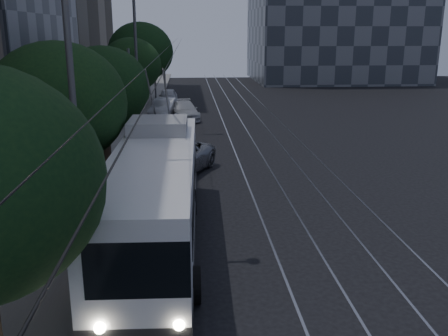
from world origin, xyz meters
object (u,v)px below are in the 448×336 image
pickup_silver (172,160)px  streetlamp_far (142,36)px  car_white_b (184,111)px  car_white_d (168,97)px  streetlamp_near (84,54)px  trolleybus (155,194)px  car_white_a (174,137)px  car_white_c (164,109)px

pickup_silver → streetlamp_far: (-2.14, 10.96, 5.69)m
car_white_b → streetlamp_far: bearing=-126.5°
pickup_silver → car_white_d: size_ratio=1.36×
streetlamp_near → trolleybus: bearing=19.1°
pickup_silver → car_white_a: 6.00m
car_white_a → pickup_silver: bearing=-87.4°
car_white_a → car_white_d: 18.62m
car_white_a → trolleybus: bearing=-89.0°
car_white_b → car_white_d: size_ratio=1.14×
car_white_a → car_white_d: bearing=95.0°
car_white_a → streetlamp_near: (-2.07, -14.50, 5.55)m
pickup_silver → car_white_d: (-1.07, 24.59, -0.08)m
trolleybus → car_white_a: bearing=90.5°
trolleybus → car_white_d: bearing=92.8°
pickup_silver → streetlamp_near: (-2.15, -8.50, 5.42)m
streetlamp_near → car_white_a: bearing=81.9°
trolleybus → car_white_a: trolleybus is taller
car_white_a → streetlamp_near: 15.66m
car_white_d → streetlamp_far: size_ratio=0.39×
car_white_c → car_white_a: bearing=-73.6°
pickup_silver → car_white_c: size_ratio=1.21×
car_white_b → car_white_c: bearing=152.5°
car_white_a → car_white_c: 10.60m
car_white_d → trolleybus: bearing=-87.7°
car_white_d → car_white_b: bearing=-78.5°
streetlamp_far → trolleybus: bearing=-84.4°
car_white_a → streetlamp_far: streetlamp_far is taller
pickup_silver → streetlamp_near: bearing=-80.4°
pickup_silver → car_white_a: bearing=114.5°
streetlamp_far → car_white_b: bearing=62.1°
car_white_b → streetlamp_far: (-2.68, -5.04, 5.79)m
car_white_a → car_white_c: car_white_c is taller
car_white_a → car_white_c: size_ratio=0.84×
trolleybus → pickup_silver: trolleybus is taller
car_white_b → car_white_d: bearing=92.0°
pickup_silver → streetlamp_far: size_ratio=0.53×
car_white_d → streetlamp_far: streetlamp_far is taller
car_white_c → streetlamp_near: bearing=-81.4°
car_white_a → car_white_b: size_ratio=0.82×
car_white_b → car_white_c: car_white_c is taller
pickup_silver → car_white_c: pickup_silver is taller
car_white_a → car_white_b: car_white_b is taller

